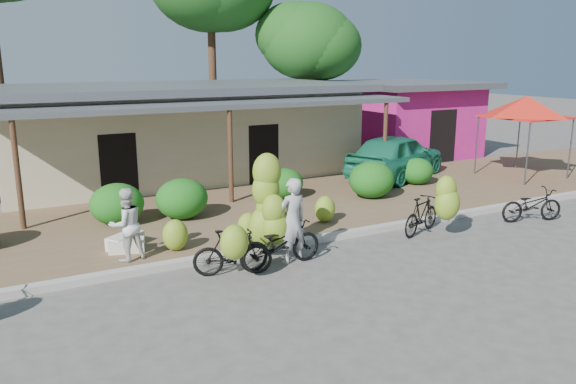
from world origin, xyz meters
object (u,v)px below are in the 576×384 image
at_px(tree_near_right, 303,39).
at_px(bike_center, 274,223).
at_px(sack_far, 127,245).
at_px(bike_left, 233,251).
at_px(teal_van, 396,156).
at_px(bike_right, 431,209).
at_px(sack_near, 125,241).
at_px(bike_far_right, 532,205).
at_px(vendor, 292,221).
at_px(bystander, 126,225).
at_px(red_canopy, 526,106).

bearing_deg(tree_near_right, bike_center, -122.11).
bearing_deg(sack_far, bike_left, -54.49).
xyz_separation_m(tree_near_right, bike_center, (-8.35, -13.31, -4.25)).
xyz_separation_m(sack_far, teal_van, (10.20, 3.41, 0.65)).
height_order(bike_right, teal_van, teal_van).
bearing_deg(bike_left, sack_near, 50.69).
relative_size(sack_near, sack_far, 1.13).
bearing_deg(bike_left, teal_van, -37.60).
bearing_deg(sack_far, bike_right, -16.30).
bearing_deg(bike_far_right, bike_right, 101.42).
height_order(bike_left, teal_van, teal_van).
bearing_deg(sack_near, bike_right, -18.70).
distance_m(tree_near_right, vendor, 16.25).
relative_size(tree_near_right, sack_far, 9.11).
relative_size(tree_near_right, bike_center, 2.94).
xyz_separation_m(bike_center, sack_far, (-2.69, 1.84, -0.61)).
distance_m(bike_center, bike_right, 4.22).
height_order(bike_far_right, sack_near, bike_far_right).
bearing_deg(vendor, bystander, -32.63).
bearing_deg(bike_center, red_canopy, -76.24).
height_order(sack_near, teal_van, teal_van).
xyz_separation_m(sack_far, bystander, (-0.09, -0.54, 0.63)).
xyz_separation_m(red_canopy, bike_right, (-7.46, -3.52, -1.92)).
xyz_separation_m(bike_far_right, teal_van, (0.06, 5.76, 0.46)).
xyz_separation_m(bike_far_right, sack_near, (-10.10, 2.65, -0.18)).
xyz_separation_m(red_canopy, bike_left, (-12.77, -3.73, -2.05)).
distance_m(bike_left, vendor, 1.50).
distance_m(bike_left, sack_far, 2.75).
distance_m(red_canopy, bike_center, 12.26).
height_order(red_canopy, bike_left, red_canopy).
bearing_deg(sack_near, bike_far_right, -14.70).
xyz_separation_m(bike_left, sack_far, (-1.59, 2.22, -0.30)).
relative_size(red_canopy, sack_near, 4.12).
bearing_deg(vendor, sack_far, -40.90).
distance_m(bike_center, sack_near, 3.46).
relative_size(tree_near_right, bike_left, 4.14).
bearing_deg(bystander, sack_near, -111.27).
distance_m(tree_near_right, bike_right, 14.79).
height_order(bike_left, sack_far, bike_left).
distance_m(bike_center, vendor, 0.40).
bearing_deg(bike_right, bike_left, 71.57).
xyz_separation_m(bike_far_right, vendor, (-7.11, 0.32, 0.47)).
bearing_deg(bike_far_right, bike_center, 103.28).
relative_size(bike_right, bike_far_right, 0.91).
xyz_separation_m(red_canopy, teal_van, (-4.16, 1.90, -1.70)).
distance_m(bike_right, teal_van, 6.36).
bearing_deg(sack_far, bystander, -99.26).
height_order(red_canopy, sack_far, red_canopy).
xyz_separation_m(bike_far_right, bystander, (-10.23, 1.81, 0.44)).
bearing_deg(vendor, bike_right, 172.97).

